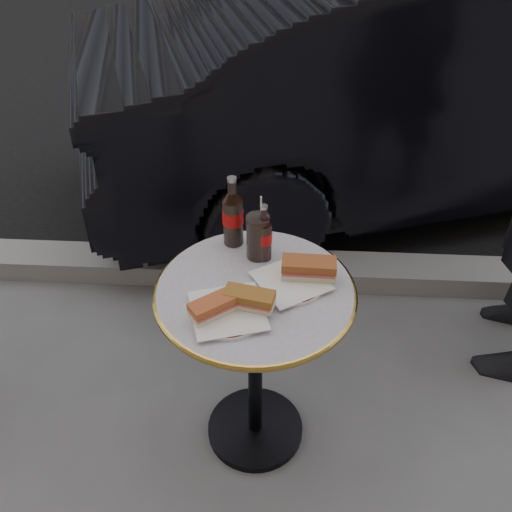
# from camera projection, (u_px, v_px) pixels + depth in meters

# --- Properties ---
(ground) EXTENTS (80.00, 80.00, 0.00)m
(ground) POSITION_uv_depth(u_px,v_px,m) (255.00, 430.00, 2.19)
(ground) COLOR slate
(ground) RESTS_ON ground
(asphalt_road) EXTENTS (40.00, 8.00, 0.00)m
(asphalt_road) POSITION_uv_depth(u_px,v_px,m) (283.00, 26.00, 6.08)
(asphalt_road) COLOR black
(asphalt_road) RESTS_ON ground
(curb) EXTENTS (40.00, 0.20, 0.12)m
(curb) POSITION_uv_depth(u_px,v_px,m) (266.00, 270.00, 2.86)
(curb) COLOR gray
(curb) RESTS_ON ground
(bistro_table) EXTENTS (0.62, 0.62, 0.73)m
(bistro_table) POSITION_uv_depth(u_px,v_px,m) (255.00, 368.00, 1.96)
(bistro_table) COLOR #BAB2C4
(bistro_table) RESTS_ON ground
(plate_left) EXTENTS (0.24, 0.24, 0.01)m
(plate_left) POSITION_uv_depth(u_px,v_px,m) (228.00, 312.00, 1.64)
(plate_left) COLOR white
(plate_left) RESTS_ON bistro_table
(plate_right) EXTENTS (0.27, 0.27, 0.01)m
(plate_right) POSITION_uv_depth(u_px,v_px,m) (291.00, 282.00, 1.74)
(plate_right) COLOR white
(plate_right) RESTS_ON bistro_table
(sandwich_left_a) EXTENTS (0.15, 0.14, 0.05)m
(sandwich_left_a) POSITION_uv_depth(u_px,v_px,m) (214.00, 307.00, 1.61)
(sandwich_left_a) COLOR #B5562E
(sandwich_left_a) RESTS_ON plate_left
(sandwich_left_b) EXTENTS (0.16, 0.10, 0.05)m
(sandwich_left_b) POSITION_uv_depth(u_px,v_px,m) (249.00, 300.00, 1.64)
(sandwich_left_b) COLOR #975F26
(sandwich_left_b) RESTS_ON plate_left
(sandwich_right) EXTENTS (0.17, 0.08, 0.06)m
(sandwich_right) POSITION_uv_depth(u_px,v_px,m) (309.00, 269.00, 1.74)
(sandwich_right) COLOR #9D4D27
(sandwich_right) RESTS_ON plate_right
(cola_bottle_left) EXTENTS (0.09, 0.09, 0.25)m
(cola_bottle_left) POSITION_uv_depth(u_px,v_px,m) (233.00, 211.00, 1.83)
(cola_bottle_left) COLOR black
(cola_bottle_left) RESTS_ON bistro_table
(cola_bottle_right) EXTENTS (0.07, 0.07, 0.20)m
(cola_bottle_right) POSITION_uv_depth(u_px,v_px,m) (264.00, 232.00, 1.78)
(cola_bottle_right) COLOR black
(cola_bottle_right) RESTS_ON bistro_table
(cola_glass) EXTENTS (0.09, 0.09, 0.16)m
(cola_glass) POSITION_uv_depth(u_px,v_px,m) (258.00, 237.00, 1.81)
(cola_glass) COLOR black
(cola_glass) RESTS_ON bistro_table
(parked_car) EXTENTS (2.63, 4.34, 1.35)m
(parked_car) POSITION_uv_depth(u_px,v_px,m) (446.00, 75.00, 3.22)
(parked_car) COLOR black
(parked_car) RESTS_ON ground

